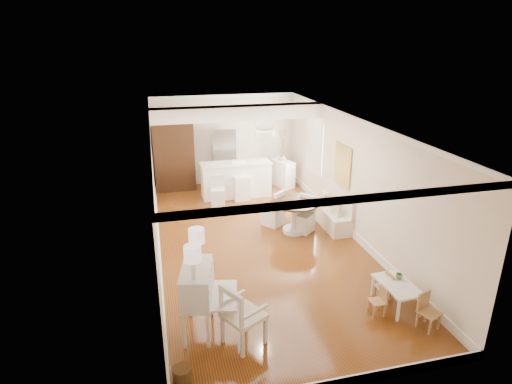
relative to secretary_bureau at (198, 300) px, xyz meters
name	(u,v)px	position (x,y,z in m)	size (l,w,h in m)	color
room	(257,156)	(1.74, 3.15, 1.40)	(9.00, 9.04, 2.82)	brown
secretary_bureau	(198,300)	(0.00, 0.00, 0.00)	(0.90, 0.92, 1.15)	silver
gustavian_armchair	(244,314)	(0.64, -0.45, -0.05)	(0.60, 0.60, 1.04)	silver
wicker_basket	(182,376)	(-0.35, -1.07, -0.44)	(0.27, 0.27, 0.27)	#533619
kids_table	(396,295)	(3.44, -0.15, -0.36)	(0.53, 0.88, 0.44)	white
kids_chair_a	(377,301)	(3.00, -0.29, -0.32)	(0.25, 0.25, 0.51)	#B27D50
kids_chair_b	(384,287)	(3.33, 0.09, -0.32)	(0.25, 0.25, 0.52)	#A5804B
kids_chair_c	(429,312)	(3.62, -0.83, -0.26)	(0.30, 0.30, 0.63)	#A7804C
banquette	(331,207)	(3.69, 3.32, -0.09)	(0.52, 1.60, 0.98)	silver
dining_table	(294,217)	(2.67, 3.14, -0.17)	(1.18, 1.18, 0.81)	#432A15
slip_chair_near	(304,214)	(2.90, 3.15, -0.13)	(0.42, 0.44, 0.89)	white
slip_chair_far	(273,208)	(2.30, 3.70, -0.12)	(0.43, 0.45, 0.92)	white
breakfast_counter	(236,179)	(1.80, 5.92, -0.06)	(2.05, 0.65, 1.03)	white
bar_stool_left	(218,193)	(1.11, 5.03, -0.11)	(0.37, 0.37, 0.93)	white
bar_stool_right	(241,181)	(1.89, 5.64, -0.01)	(0.45, 0.45, 1.13)	white
pantry_cabinet	(174,153)	(0.10, 7.00, 0.57)	(1.20, 0.60, 2.30)	#381E11
fridge	(236,157)	(2.00, 6.97, 0.32)	(0.75, 0.65, 1.80)	silver
sideboard	(282,173)	(3.39, 6.49, -0.16)	(0.38, 0.87, 0.83)	white
pencil_cup	(399,276)	(3.56, 0.00, -0.09)	(0.12, 0.12, 0.10)	#5C9657
branch_vase	(283,158)	(3.42, 6.49, 0.34)	(0.17, 0.17, 0.17)	silver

